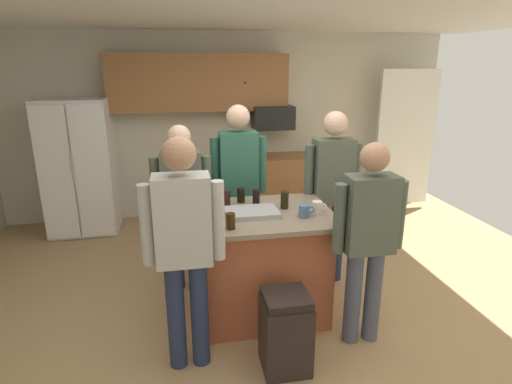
{
  "coord_description": "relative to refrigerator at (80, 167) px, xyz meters",
  "views": [
    {
      "loc": [
        -0.7,
        -3.22,
        2.16
      ],
      "look_at": [
        -0.04,
        0.33,
        1.05
      ],
      "focal_mm": 29.09,
      "sensor_mm": 36.0,
      "label": 1
    }
  ],
  "objects": [
    {
      "name": "tumbler_amber",
      "position": [
        2.17,
        -2.29,
        0.16
      ],
      "size": [
        0.07,
        0.07,
        0.15
      ],
      "color": "black",
      "rests_on": "kitchen_island"
    },
    {
      "name": "glass_short_whisky",
      "position": [
        1.95,
        -2.13,
        0.15
      ],
      "size": [
        0.06,
        0.06,
        0.14
      ],
      "color": "black",
      "rests_on": "kitchen_island"
    },
    {
      "name": "glass_pilsner",
      "position": [
        1.82,
        -2.05,
        0.15
      ],
      "size": [
        0.07,
        0.07,
        0.14
      ],
      "color": "black",
      "rests_on": "kitchen_island"
    },
    {
      "name": "ceiling",
      "position": [
        2.0,
        -2.38,
        1.72
      ],
      "size": [
        7.04,
        7.04,
        0.0
      ],
      "primitive_type": "plane",
      "color": "white"
    },
    {
      "name": "cabinet_run_lower",
      "position": [
        2.6,
        0.1,
        -0.43
      ],
      "size": [
        1.8,
        0.63,
        0.9
      ],
      "color": "#936038",
      "rests_on": "ground"
    },
    {
      "name": "glass_dark_ale",
      "position": [
        1.65,
        -2.67,
        0.14
      ],
      "size": [
        0.07,
        0.07,
        0.12
      ],
      "color": "#311D0B",
      "rests_on": "kitchen_island"
    },
    {
      "name": "serving_tray",
      "position": [
        1.86,
        -2.39,
        0.1
      ],
      "size": [
        0.44,
        0.3,
        0.04
      ],
      "color": "#B7B7BC",
      "rests_on": "kitchen_island"
    },
    {
      "name": "glass_stout_tall",
      "position": [
        1.68,
        -2.11,
        0.15
      ],
      "size": [
        0.07,
        0.07,
        0.14
      ],
      "color": "black",
      "rests_on": "kitchen_island"
    },
    {
      "name": "person_guest_by_door",
      "position": [
        2.75,
        -1.9,
        0.14
      ],
      "size": [
        0.57,
        0.23,
        1.75
      ],
      "rotation": [
        0.0,
        0.0,
        -2.62
      ],
      "color": "#232D4C",
      "rests_on": "ground"
    },
    {
      "name": "person_elder_center",
      "position": [
        2.67,
        -2.89,
        0.06
      ],
      "size": [
        0.57,
        0.22,
        1.63
      ],
      "rotation": [
        0.0,
        0.0,
        2.49
      ],
      "color": "#4C5166",
      "rests_on": "ground"
    },
    {
      "name": "mug_blue_stoneware",
      "position": [
        2.28,
        -2.53,
        0.13
      ],
      "size": [
        0.13,
        0.09,
        0.11
      ],
      "color": "#4C6B99",
      "rests_on": "kitchen_island"
    },
    {
      "name": "cabinet_run_upper",
      "position": [
        1.6,
        0.22,
        1.05
      ],
      "size": [
        2.4,
        0.38,
        0.75
      ],
      "color": "#936038"
    },
    {
      "name": "french_door_window_panel",
      "position": [
        4.6,
        0.02,
        0.22
      ],
      "size": [
        0.9,
        0.06,
        2.0
      ],
      "primitive_type": "cube",
      "color": "white",
      "rests_on": "ground"
    },
    {
      "name": "person_guest_right",
      "position": [
        1.29,
        -2.93,
        0.12
      ],
      "size": [
        0.57,
        0.23,
        1.73
      ],
      "rotation": [
        0.0,
        0.0,
        0.71
      ],
      "color": "#232D4C",
      "rests_on": "ground"
    },
    {
      "name": "mug_ceramic_white",
      "position": [
        2.41,
        -2.47,
        0.14
      ],
      "size": [
        0.13,
        0.08,
        0.11
      ],
      "color": "white",
      "rests_on": "kitchen_island"
    },
    {
      "name": "trash_bin",
      "position": [
        1.98,
        -3.1,
        -0.58
      ],
      "size": [
        0.34,
        0.34,
        0.61
      ],
      "color": "black",
      "rests_on": "ground"
    },
    {
      "name": "person_guest_left",
      "position": [
        1.3,
        -1.78,
        0.07
      ],
      "size": [
        0.57,
        0.22,
        1.64
      ],
      "rotation": [
        0.0,
        0.0,
        -0.72
      ],
      "color": "#4C5166",
      "rests_on": "ground"
    },
    {
      "name": "kitchen_island",
      "position": [
        1.96,
        -2.36,
        -0.39
      ],
      "size": [
        1.19,
        0.93,
        0.96
      ],
      "color": "#AD5638",
      "rests_on": "ground"
    },
    {
      "name": "back_wall",
      "position": [
        2.0,
        0.42,
        0.42
      ],
      "size": [
        6.4,
        0.1,
        2.6
      ],
      "primitive_type": "cube",
      "color": "beige",
      "rests_on": "ground"
    },
    {
      "name": "person_host_foreground",
      "position": [
        1.87,
        -1.54,
        0.17
      ],
      "size": [
        0.57,
        0.24,
        1.79
      ],
      "rotation": [
        0.0,
        0.0,
        -1.47
      ],
      "color": "#4C5166",
      "rests_on": "ground"
    },
    {
      "name": "floor",
      "position": [
        2.0,
        -2.38,
        -0.88
      ],
      "size": [
        7.04,
        7.04,
        0.0
      ],
      "primitive_type": "plane",
      "color": "tan",
      "rests_on": "ground"
    },
    {
      "name": "microwave_over_range",
      "position": [
        2.6,
        0.12,
        0.57
      ],
      "size": [
        0.56,
        0.4,
        0.32
      ],
      "primitive_type": "cube",
      "color": "black"
    },
    {
      "name": "refrigerator",
      "position": [
        0.0,
        0.0,
        0.0
      ],
      "size": [
        0.85,
        0.76,
        1.76
      ],
      "color": "white",
      "rests_on": "ground"
    }
  ]
}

